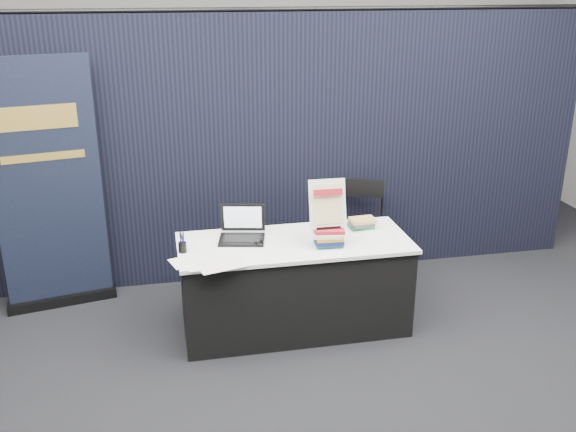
# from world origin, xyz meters

# --- Properties ---
(floor) EXTENTS (8.00, 8.00, 0.00)m
(floor) POSITION_xyz_m (0.00, 0.00, 0.00)
(floor) COLOR black
(floor) RESTS_ON ground
(wall_back) EXTENTS (8.00, 0.02, 3.50)m
(wall_back) POSITION_xyz_m (0.00, 4.00, 1.75)
(wall_back) COLOR beige
(wall_back) RESTS_ON floor
(drape_partition) EXTENTS (6.00, 0.08, 2.40)m
(drape_partition) POSITION_xyz_m (0.00, 1.60, 1.20)
(drape_partition) COLOR black
(drape_partition) RESTS_ON floor
(display_table) EXTENTS (1.80, 0.75, 0.75)m
(display_table) POSITION_xyz_m (0.00, 0.55, 0.38)
(display_table) COLOR black
(display_table) RESTS_ON floor
(laptop) EXTENTS (0.39, 0.35, 0.26)m
(laptop) POSITION_xyz_m (-0.40, 0.68, 0.81)
(laptop) COLOR black
(laptop) RESTS_ON display_table
(mouse) EXTENTS (0.09, 0.13, 0.04)m
(mouse) POSITION_xyz_m (-0.28, 0.53, 0.77)
(mouse) COLOR black
(mouse) RESTS_ON display_table
(brochure_left) EXTENTS (0.32, 0.27, 0.00)m
(brochure_left) POSITION_xyz_m (-0.82, 0.34, 0.75)
(brochure_left) COLOR silver
(brochure_left) RESTS_ON display_table
(brochure_mid) EXTENTS (0.32, 0.24, 0.00)m
(brochure_mid) POSITION_xyz_m (-0.69, 0.26, 0.75)
(brochure_mid) COLOR silver
(brochure_mid) RESTS_ON display_table
(brochure_right) EXTENTS (0.38, 0.31, 0.00)m
(brochure_right) POSITION_xyz_m (-0.61, 0.23, 0.75)
(brochure_right) COLOR silver
(brochure_right) RESTS_ON display_table
(pen_cup) EXTENTS (0.08, 0.08, 0.08)m
(pen_cup) POSITION_xyz_m (-0.86, 0.51, 0.79)
(pen_cup) COLOR black
(pen_cup) RESTS_ON display_table
(book_stack_tall) EXTENTS (0.22, 0.18, 0.14)m
(book_stack_tall) POSITION_xyz_m (0.23, 0.41, 0.82)
(book_stack_tall) COLOR #1C6A66
(book_stack_tall) RESTS_ON display_table
(book_stack_short) EXTENTS (0.21, 0.16, 0.08)m
(book_stack_short) POSITION_xyz_m (0.59, 0.71, 0.79)
(book_stack_short) COLOR #1D6D44
(book_stack_short) RESTS_ON display_table
(info_sign) EXTENTS (0.28, 0.14, 0.38)m
(info_sign) POSITION_xyz_m (0.23, 0.45, 1.07)
(info_sign) COLOR black
(info_sign) RESTS_ON book_stack_tall
(pullup_banner) EXTENTS (0.90, 0.27, 2.12)m
(pullup_banner) POSITION_xyz_m (-1.89, 1.33, 0.94)
(pullup_banner) COLOR black
(pullup_banner) RESTS_ON floor
(stacking_chair) EXTENTS (0.55, 0.57, 0.95)m
(stacking_chair) POSITION_xyz_m (0.81, 1.22, 0.53)
(stacking_chair) COLOR black
(stacking_chair) RESTS_ON floor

